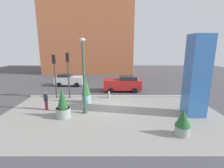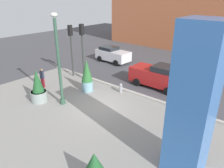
# 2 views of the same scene
# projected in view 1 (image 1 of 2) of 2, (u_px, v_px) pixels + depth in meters

# --- Properties ---
(ground_plane) EXTENTS (60.00, 60.00, 0.00)m
(ground_plane) POSITION_uv_depth(u_px,v_px,m) (111.00, 95.00, 19.08)
(ground_plane) COLOR #47474C
(plaza_pavement) EXTENTS (18.00, 10.00, 0.02)m
(plaza_pavement) POSITION_uv_depth(u_px,v_px,m) (111.00, 116.00, 13.23)
(plaza_pavement) COLOR gray
(plaza_pavement) RESTS_ON ground_plane
(curb_strip) EXTENTS (18.00, 0.24, 0.16)m
(curb_strip) POSITION_uv_depth(u_px,v_px,m) (111.00, 96.00, 18.21)
(curb_strip) COLOR #B7B2A8
(curb_strip) RESTS_ON ground_plane
(lamp_post) EXTENTS (0.44, 0.44, 6.09)m
(lamp_post) POSITION_uv_depth(u_px,v_px,m) (83.00, 78.00, 13.14)
(lamp_post) COLOR #335642
(lamp_post) RESTS_ON ground_plane
(art_pillar_blue) EXTENTS (1.51, 1.51, 6.37)m
(art_pillar_blue) POSITION_uv_depth(u_px,v_px,m) (196.00, 76.00, 12.83)
(art_pillar_blue) COLOR #3870BC
(art_pillar_blue) RESTS_ON ground_plane
(potted_plant_mid_plaza) EXTENTS (0.95, 0.95, 1.70)m
(potted_plant_mid_plaza) POSITION_uv_depth(u_px,v_px,m) (182.00, 122.00, 10.18)
(potted_plant_mid_plaza) COLOR gray
(potted_plant_mid_plaza) RESTS_ON ground_plane
(potted_plant_near_left) EXTENTS (1.16, 1.16, 2.38)m
(potted_plant_near_left) POSITION_uv_depth(u_px,v_px,m) (62.00, 105.00, 12.78)
(potted_plant_near_left) COLOR gray
(potted_plant_near_left) RESTS_ON ground_plane
(potted_plant_by_pillar) EXTENTS (0.89, 0.89, 2.57)m
(potted_plant_by_pillar) POSITION_uv_depth(u_px,v_px,m) (85.00, 90.00, 16.13)
(potted_plant_by_pillar) COLOR #7AA8B7
(potted_plant_by_pillar) RESTS_ON ground_plane
(fire_hydrant) EXTENTS (0.36, 0.26, 0.75)m
(fire_hydrant) POSITION_uv_depth(u_px,v_px,m) (108.00, 95.00, 17.73)
(fire_hydrant) COLOR #99999E
(fire_hydrant) RESTS_ON ground_plane
(traffic_light_corner) EXTENTS (0.28, 0.42, 4.64)m
(traffic_light_corner) POSITION_uv_depth(u_px,v_px,m) (54.00, 69.00, 17.11)
(traffic_light_corner) COLOR #333833
(traffic_light_corner) RESTS_ON ground_plane
(traffic_light_far_side) EXTENTS (0.28, 0.42, 4.84)m
(traffic_light_far_side) POSITION_uv_depth(u_px,v_px,m) (67.00, 68.00, 17.17)
(traffic_light_far_side) COLOR #333833
(traffic_light_far_side) RESTS_ON ground_plane
(car_passing_lane) EXTENTS (3.96, 2.09, 1.66)m
(car_passing_lane) POSITION_uv_depth(u_px,v_px,m) (68.00, 80.00, 23.28)
(car_passing_lane) COLOR silver
(car_passing_lane) RESTS_ON ground_plane
(car_intersection) EXTENTS (4.58, 2.11, 1.90)m
(car_intersection) POSITION_uv_depth(u_px,v_px,m) (122.00, 84.00, 20.36)
(car_intersection) COLOR red
(car_intersection) RESTS_ON ground_plane
(pedestrian_crossing) EXTENTS (0.50, 0.50, 1.62)m
(pedestrian_crossing) POSITION_uv_depth(u_px,v_px,m) (45.00, 100.00, 14.32)
(pedestrian_crossing) COLOR maroon
(pedestrian_crossing) RESTS_ON ground_plane
(highrise_across_street) EXTENTS (17.93, 9.97, 21.84)m
(highrise_across_street) POSITION_uv_depth(u_px,v_px,m) (88.00, 20.00, 34.62)
(highrise_across_street) COLOR #C66B42
(highrise_across_street) RESTS_ON ground_plane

